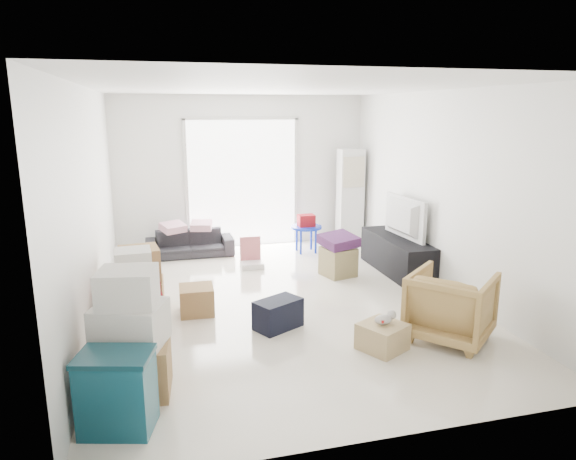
# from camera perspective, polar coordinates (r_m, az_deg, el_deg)

# --- Properties ---
(room_shell) EXTENTS (4.98, 6.48, 3.18)m
(room_shell) POSITION_cam_1_polar(r_m,az_deg,el_deg) (6.41, -0.64, 3.44)
(room_shell) COLOR white
(room_shell) RESTS_ON ground
(sliding_door) EXTENTS (2.10, 0.04, 2.33)m
(sliding_door) POSITION_cam_1_polar(r_m,az_deg,el_deg) (9.31, -5.08, 5.77)
(sliding_door) COLOR white
(sliding_door) RESTS_ON room_shell
(ac_tower) EXTENTS (0.45, 0.30, 1.75)m
(ac_tower) POSITION_cam_1_polar(r_m,az_deg,el_deg) (9.57, 6.91, 3.70)
(ac_tower) COLOR silver
(ac_tower) RESTS_ON room_shell
(tv_console) EXTENTS (0.49, 1.64, 0.55)m
(tv_console) POSITION_cam_1_polar(r_m,az_deg,el_deg) (8.04, 12.00, -2.70)
(tv_console) COLOR black
(tv_console) RESTS_ON room_shell
(television) EXTENTS (0.69, 1.11, 0.14)m
(television) POSITION_cam_1_polar(r_m,az_deg,el_deg) (7.96, 12.11, -0.31)
(television) COLOR black
(television) RESTS_ON tv_console
(sofa) EXTENTS (1.47, 0.43, 0.57)m
(sofa) POSITION_cam_1_polar(r_m,az_deg,el_deg) (8.91, -10.88, -1.01)
(sofa) COLOR #28272D
(sofa) RESTS_ON room_shell
(pillow_left) EXTENTS (0.44, 0.41, 0.11)m
(pillow_left) POSITION_cam_1_polar(r_m,az_deg,el_deg) (8.79, -12.69, 1.00)
(pillow_left) COLOR #D299A7
(pillow_left) RESTS_ON sofa
(pillow_right) EXTENTS (0.40, 0.35, 0.12)m
(pillow_right) POSITION_cam_1_polar(r_m,az_deg,el_deg) (8.86, -9.63, 1.26)
(pillow_right) COLOR #D299A7
(pillow_right) RESTS_ON sofa
(armchair) EXTENTS (1.10, 1.11, 0.83)m
(armchair) POSITION_cam_1_polar(r_m,az_deg,el_deg) (5.84, 17.68, -7.70)
(armchair) COLOR #AA874B
(armchair) RESTS_ON room_shell
(storage_bins) EXTENTS (0.64, 0.52, 0.64)m
(storage_bins) POSITION_cam_1_polar(r_m,az_deg,el_deg) (4.34, -18.48, -16.69)
(storage_bins) COLOR #104556
(storage_bins) RESTS_ON room_shell
(box_stack_a) EXTENTS (0.69, 0.63, 1.14)m
(box_stack_a) POSITION_cam_1_polar(r_m,az_deg,el_deg) (4.71, -17.02, -11.53)
(box_stack_a) COLOR olive
(box_stack_a) RESTS_ON room_shell
(box_stack_b) EXTENTS (0.57, 0.53, 0.99)m
(box_stack_b) POSITION_cam_1_polar(r_m,az_deg,el_deg) (5.84, -16.55, -7.43)
(box_stack_b) COLOR olive
(box_stack_b) RESTS_ON room_shell
(box_stack_c) EXTENTS (0.56, 0.52, 0.80)m
(box_stack_c) POSITION_cam_1_polar(r_m,az_deg,el_deg) (6.61, -16.07, -5.36)
(box_stack_c) COLOR olive
(box_stack_c) RESTS_ON room_shell
(loose_box) EXTENTS (0.42, 0.42, 0.34)m
(loose_box) POSITION_cam_1_polar(r_m,az_deg,el_deg) (6.43, -10.12, -7.67)
(loose_box) COLOR olive
(loose_box) RESTS_ON room_shell
(duffel_bag) EXTENTS (0.61, 0.53, 0.34)m
(duffel_bag) POSITION_cam_1_polar(r_m,az_deg,el_deg) (5.92, -1.12, -9.31)
(duffel_bag) COLOR black
(duffel_bag) RESTS_ON room_shell
(ottoman) EXTENTS (0.54, 0.54, 0.43)m
(ottoman) POSITION_cam_1_polar(r_m,az_deg,el_deg) (7.76, 5.59, -3.50)
(ottoman) COLOR #9E925C
(ottoman) RESTS_ON room_shell
(blanket) EXTENTS (0.58, 0.58, 0.14)m
(blanket) POSITION_cam_1_polar(r_m,az_deg,el_deg) (7.68, 5.64, -1.45)
(blanket) COLOR #4B2154
(blanket) RESTS_ON ottoman
(kids_table) EXTENTS (0.54, 0.54, 0.67)m
(kids_table) POSITION_cam_1_polar(r_m,az_deg,el_deg) (8.94, 2.03, 0.52)
(kids_table) COLOR #0E28B9
(kids_table) RESTS_ON room_shell
(toy_walker) EXTENTS (0.37, 0.32, 0.47)m
(toy_walker) POSITION_cam_1_polar(r_m,az_deg,el_deg) (8.19, -4.09, -3.19)
(toy_walker) COLOR silver
(toy_walker) RESTS_ON room_shell
(wood_crate) EXTENTS (0.57, 0.57, 0.28)m
(wood_crate) POSITION_cam_1_polar(r_m,az_deg,el_deg) (5.53, 10.45, -11.57)
(wood_crate) COLOR tan
(wood_crate) RESTS_ON room_shell
(plush_bunny) EXTENTS (0.25, 0.15, 0.13)m
(plush_bunny) POSITION_cam_1_polar(r_m,az_deg,el_deg) (5.47, 10.77, -9.62)
(plush_bunny) COLOR #B2ADA8
(plush_bunny) RESTS_ON wood_crate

